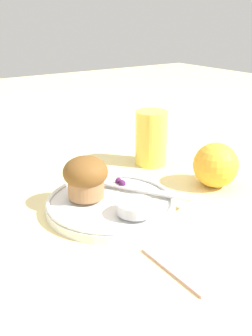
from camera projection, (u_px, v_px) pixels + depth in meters
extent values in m
plane|color=beige|center=(108.00, 210.00, 0.63)|extent=(3.00, 3.00, 0.00)
cylinder|color=white|center=(110.00, 205.00, 0.63)|extent=(0.22, 0.22, 0.01)
torus|color=white|center=(110.00, 199.00, 0.63)|extent=(0.21, 0.21, 0.01)
cylinder|color=#9E7047|center=(86.00, 186.00, 0.62)|extent=(0.06, 0.06, 0.04)
ellipsoid|color=brown|center=(85.00, 172.00, 0.61)|extent=(0.07, 0.07, 0.05)
cylinder|color=silver|center=(135.00, 207.00, 0.58)|extent=(0.06, 0.06, 0.02)
cylinder|color=beige|center=(135.00, 203.00, 0.57)|extent=(0.05, 0.05, 0.00)
sphere|color=#4C194C|center=(119.00, 181.00, 0.67)|extent=(0.01, 0.01, 0.01)
sphere|color=#4C194C|center=(122.00, 183.00, 0.66)|extent=(0.01, 0.01, 0.01)
cube|color=silver|center=(140.00, 190.00, 0.65)|extent=(0.17, 0.11, 0.00)
sphere|color=#F4A82D|center=(216.00, 165.00, 0.70)|extent=(0.08, 0.08, 0.08)
cylinder|color=#EAD14C|center=(151.00, 138.00, 0.80)|extent=(0.07, 0.07, 0.12)
cube|color=#D19E93|center=(187.00, 262.00, 0.49)|extent=(0.11, 0.06, 0.01)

